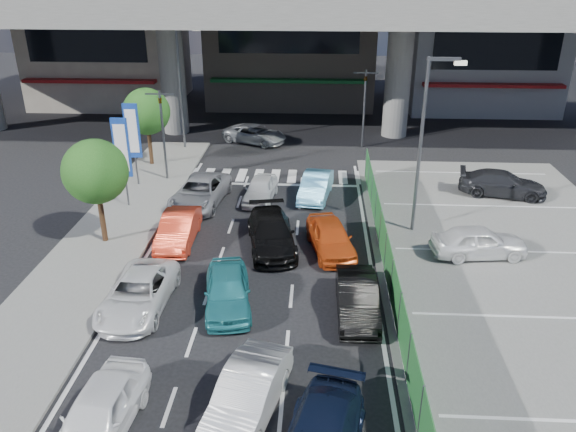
# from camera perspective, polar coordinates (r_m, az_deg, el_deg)

# --- Properties ---
(ground) EXTENTS (120.00, 120.00, 0.00)m
(ground) POSITION_cam_1_polar(r_m,az_deg,el_deg) (21.63, -3.93, -7.99)
(ground) COLOR black
(ground) RESTS_ON ground
(parking_lot) EXTENTS (12.00, 28.00, 0.06)m
(parking_lot) POSITION_cam_1_polar(r_m,az_deg,el_deg) (24.70, 23.05, -5.58)
(parking_lot) COLOR slate
(parking_lot) RESTS_ON ground
(sidewalk_left) EXTENTS (4.00, 30.00, 0.12)m
(sidewalk_left) POSITION_cam_1_polar(r_m,az_deg,el_deg) (26.65, -18.02, -2.45)
(sidewalk_left) COLOR slate
(sidewalk_left) RESTS_ON ground
(fence_run) EXTENTS (0.16, 22.00, 1.80)m
(fence_run) POSITION_cam_1_polar(r_m,az_deg,el_deg) (22.06, 10.16, -4.92)
(fence_run) COLOR #22632B
(fence_run) RESTS_ON ground
(expressway) EXTENTS (64.00, 14.00, 10.75)m
(expressway) POSITION_cam_1_polar(r_m,az_deg,el_deg) (40.27, -0.41, 20.44)
(expressway) COLOR slate
(expressway) RESTS_ON ground
(building_west) EXTENTS (12.00, 10.90, 13.00)m
(building_west) POSITION_cam_1_polar(r_m,az_deg,el_deg) (53.60, -17.93, 17.91)
(building_west) COLOR gray
(building_west) RESTS_ON ground
(building_center) EXTENTS (14.00, 10.90, 15.00)m
(building_center) POSITION_cam_1_polar(r_m,az_deg,el_deg) (51.29, 0.39, 19.88)
(building_center) COLOR gray
(building_center) RESTS_ON ground
(building_east) EXTENTS (12.00, 10.90, 12.00)m
(building_east) POSITION_cam_1_polar(r_m,az_deg,el_deg) (52.16, 19.02, 17.06)
(building_east) COLOR gray
(building_east) RESTS_ON ground
(traffic_light_left) EXTENTS (1.60, 1.24, 5.20)m
(traffic_light_left) POSITION_cam_1_polar(r_m,az_deg,el_deg) (32.24, -12.75, 10.14)
(traffic_light_left) COLOR #595B60
(traffic_light_left) RESTS_ON ground
(traffic_light_right) EXTENTS (1.60, 1.24, 5.20)m
(traffic_light_right) POSITION_cam_1_polar(r_m,az_deg,el_deg) (38.00, 7.84, 12.63)
(traffic_light_right) COLOR #595B60
(traffic_light_right) RESTS_ON ground
(street_lamp_right) EXTENTS (1.65, 0.22, 8.00)m
(street_lamp_right) POSITION_cam_1_polar(r_m,az_deg,el_deg) (25.48, 13.82, 8.25)
(street_lamp_right) COLOR #595B60
(street_lamp_right) RESTS_ON ground
(street_lamp_left) EXTENTS (1.65, 0.22, 8.00)m
(street_lamp_left) POSITION_cam_1_polar(r_m,az_deg,el_deg) (37.77, -10.68, 13.66)
(street_lamp_left) COLOR #595B60
(street_lamp_left) RESTS_ON ground
(signboard_near) EXTENTS (0.80, 0.14, 4.70)m
(signboard_near) POSITION_cam_1_polar(r_m,az_deg,el_deg) (29.09, -16.52, 6.41)
(signboard_near) COLOR #595B60
(signboard_near) RESTS_ON ground
(signboard_far) EXTENTS (0.80, 0.14, 4.70)m
(signboard_far) POSITION_cam_1_polar(r_m,az_deg,el_deg) (31.94, -15.52, 8.10)
(signboard_far) COLOR #595B60
(signboard_far) RESTS_ON ground
(tree_near) EXTENTS (2.80, 2.80, 4.80)m
(tree_near) POSITION_cam_1_polar(r_m,az_deg,el_deg) (25.39, -18.99, 4.26)
(tree_near) COLOR #382314
(tree_near) RESTS_ON ground
(tree_far) EXTENTS (2.80, 2.80, 4.80)m
(tree_far) POSITION_cam_1_polar(r_m,az_deg,el_deg) (35.14, -14.17, 10.24)
(tree_far) COLOR #382314
(tree_far) RESTS_ON ground
(van_white_back_left) EXTENTS (1.97, 4.18, 1.38)m
(van_white_back_left) POSITION_cam_1_polar(r_m,az_deg,el_deg) (16.49, -18.63, -18.46)
(van_white_back_left) COLOR white
(van_white_back_left) RESTS_ON ground
(hatch_white_back_mid) EXTENTS (2.39, 4.41, 1.38)m
(hatch_white_back_mid) POSITION_cam_1_polar(r_m,az_deg,el_deg) (16.25, -4.18, -17.69)
(hatch_white_back_mid) COLOR silver
(hatch_white_back_mid) RESTS_ON ground
(sedan_white_mid_left) EXTENTS (2.24, 4.63, 1.27)m
(sedan_white_mid_left) POSITION_cam_1_polar(r_m,az_deg,el_deg) (21.19, -14.99, -7.59)
(sedan_white_mid_left) COLOR white
(sedan_white_mid_left) RESTS_ON ground
(taxi_teal_mid) EXTENTS (2.28, 4.26, 1.38)m
(taxi_teal_mid) POSITION_cam_1_polar(r_m,az_deg,el_deg) (20.68, -6.17, -7.48)
(taxi_teal_mid) COLOR teal
(taxi_teal_mid) RESTS_ON ground
(hatch_black_mid_right) EXTENTS (1.46, 4.03, 1.32)m
(hatch_black_mid_right) POSITION_cam_1_polar(r_m,az_deg,el_deg) (20.30, 7.04, -8.30)
(hatch_black_mid_right) COLOR black
(hatch_black_mid_right) RESTS_ON ground
(taxi_orange_left) EXTENTS (1.52, 4.12, 1.35)m
(taxi_orange_left) POSITION_cam_1_polar(r_m,az_deg,el_deg) (25.54, -11.07, -1.32)
(taxi_orange_left) COLOR red
(taxi_orange_left) RESTS_ON ground
(sedan_black_mid) EXTENTS (2.76, 5.03, 1.38)m
(sedan_black_mid) POSITION_cam_1_polar(r_m,az_deg,el_deg) (24.67, -1.71, -1.76)
(sedan_black_mid) COLOR black
(sedan_black_mid) RESTS_ON ground
(taxi_orange_right) EXTENTS (2.48, 4.31, 1.38)m
(taxi_orange_right) POSITION_cam_1_polar(r_m,az_deg,el_deg) (24.38, 4.35, -2.16)
(taxi_orange_right) COLOR #CF4A16
(taxi_orange_right) RESTS_ON ground
(wagon_silver_front_left) EXTENTS (2.83, 5.19, 1.38)m
(wagon_silver_front_left) POSITION_cam_1_polar(r_m,az_deg,el_deg) (29.41, -8.93, 2.41)
(wagon_silver_front_left) COLOR #95969C
(wagon_silver_front_left) RESTS_ON ground
(sedan_white_front_mid) EXTENTS (1.82, 3.77, 1.24)m
(sedan_white_front_mid) POSITION_cam_1_polar(r_m,az_deg,el_deg) (29.63, -2.83, 2.72)
(sedan_white_front_mid) COLOR white
(sedan_white_front_mid) RESTS_ON ground
(kei_truck_front_right) EXTENTS (1.98, 4.17, 1.32)m
(kei_truck_front_right) POSITION_cam_1_polar(r_m,az_deg,el_deg) (29.98, 2.85, 3.06)
(kei_truck_front_right) COLOR #68BFEE
(kei_truck_front_right) RESTS_ON ground
(crossing_wagon_silver) EXTENTS (4.90, 3.66, 1.24)m
(crossing_wagon_silver) POSITION_cam_1_polar(r_m,az_deg,el_deg) (39.51, -3.37, 8.31)
(crossing_wagon_silver) COLOR #9DA1A5
(crossing_wagon_silver) RESTS_ON ground
(parked_sedan_white) EXTENTS (4.14, 2.03, 1.36)m
(parked_sedan_white) POSITION_cam_1_polar(r_m,az_deg,el_deg) (25.17, 18.83, -2.47)
(parked_sedan_white) COLOR white
(parked_sedan_white) RESTS_ON parking_lot
(parked_sedan_dgrey) EXTENTS (4.82, 2.78, 1.31)m
(parked_sedan_dgrey) POSITION_cam_1_polar(r_m,az_deg,el_deg) (32.25, 20.96, 3.10)
(parked_sedan_dgrey) COLOR #26272B
(parked_sedan_dgrey) RESTS_ON parking_lot
(traffic_cone) EXTENTS (0.50, 0.50, 0.74)m
(traffic_cone) POSITION_cam_1_polar(r_m,az_deg,el_deg) (26.51, 9.64, -0.79)
(traffic_cone) COLOR #FA380D
(traffic_cone) RESTS_ON parking_lot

